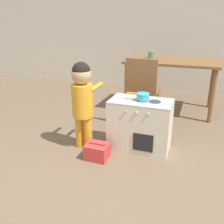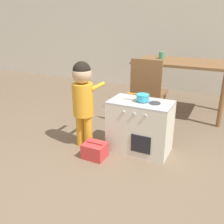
% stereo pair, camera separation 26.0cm
% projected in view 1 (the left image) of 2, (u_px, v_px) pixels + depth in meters
% --- Properties ---
extents(ground_plane, '(16.00, 16.00, 0.00)m').
position_uv_depth(ground_plane, '(93.00, 204.00, 1.90)').
color(ground_plane, brown).
extents(wall_back, '(10.00, 0.06, 2.60)m').
position_uv_depth(wall_back, '(170.00, 19.00, 4.52)').
color(wall_back, silver).
rests_on(wall_back, ground_plane).
extents(play_kitchen, '(0.63, 0.38, 0.55)m').
position_uv_depth(play_kitchen, '(140.00, 125.00, 2.62)').
color(play_kitchen, silver).
rests_on(play_kitchen, ground_plane).
extents(toy_pot, '(0.23, 0.13, 0.07)m').
position_uv_depth(toy_pot, '(143.00, 96.00, 2.50)').
color(toy_pot, '#38B2D6').
rests_on(toy_pot, play_kitchen).
extents(child_figure, '(0.24, 0.38, 0.93)m').
position_uv_depth(child_figure, '(82.00, 96.00, 2.54)').
color(child_figure, gold).
rests_on(child_figure, ground_plane).
extents(toy_basket, '(0.22, 0.19, 0.17)m').
position_uv_depth(toy_basket, '(97.00, 151.00, 2.50)').
color(toy_basket, '#D13838').
rests_on(toy_basket, ground_plane).
extents(dining_table, '(1.30, 0.77, 0.76)m').
position_uv_depth(dining_table, '(172.00, 67.00, 3.63)').
color(dining_table, brown).
rests_on(dining_table, ground_plane).
extents(dining_chair_near, '(0.38, 0.38, 0.88)m').
position_uv_depth(dining_chair_near, '(143.00, 90.00, 3.16)').
color(dining_chair_near, brown).
rests_on(dining_chair_near, ground_plane).
extents(cup_on_table, '(0.09, 0.09, 0.10)m').
position_uv_depth(cup_on_table, '(151.00, 55.00, 3.76)').
color(cup_on_table, '#478E66').
rests_on(cup_on_table, dining_table).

